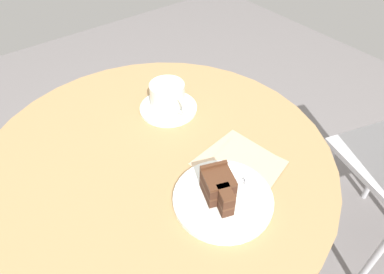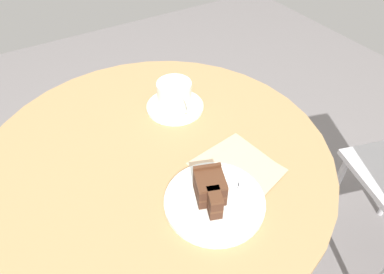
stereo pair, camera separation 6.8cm
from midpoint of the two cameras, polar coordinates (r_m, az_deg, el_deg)
cafe_table at (r=0.92m, az=-3.45°, el=-7.53°), size 0.86×0.86×0.72m
saucer at (r=0.97m, az=-0.81°, el=5.03°), size 0.16×0.16×0.01m
coffee_cup at (r=0.95m, az=-0.82°, el=7.13°), size 0.13×0.10×0.07m
teaspoon at (r=0.95m, az=1.68°, el=4.88°), size 0.10×0.04×0.00m
cake_plate at (r=0.74m, az=6.45°, el=-10.72°), size 0.22×0.22×0.01m
cake_slice at (r=0.72m, az=5.85°, el=-8.73°), size 0.10×0.08×0.06m
fork at (r=0.76m, az=9.01°, el=-7.94°), size 0.09×0.11×0.00m
napkin at (r=0.81m, az=10.18°, el=-5.40°), size 0.21×0.19×0.00m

